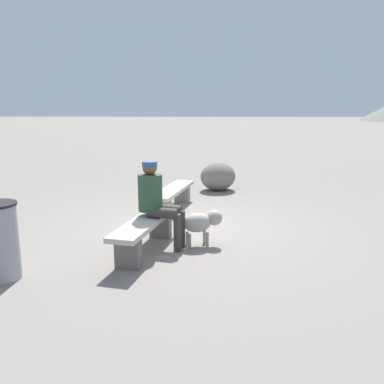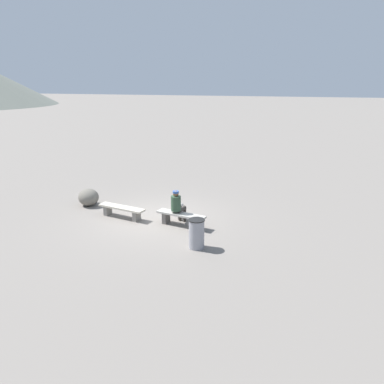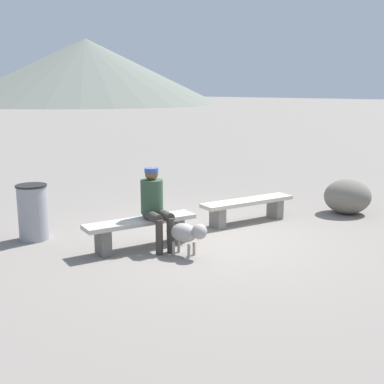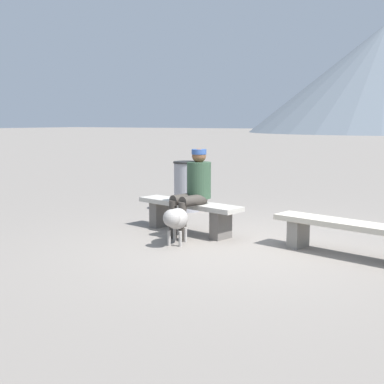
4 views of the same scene
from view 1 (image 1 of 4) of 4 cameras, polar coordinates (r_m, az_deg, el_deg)
name	(u,v)px [view 1 (image 1 of 4)]	position (r m, az deg, el deg)	size (l,w,h in m)	color
ground	(183,229)	(6.59, -1.35, -5.45)	(210.00, 210.00, 0.06)	gray
bench_left	(173,194)	(7.71, -2.80, -0.34)	(1.90, 0.74, 0.43)	gray
bench_right	(146,229)	(5.47, -6.75, -5.37)	(1.82, 0.72, 0.46)	#605B56
seated_person	(156,198)	(5.52, -5.22, -0.87)	(0.43, 0.67, 1.25)	#2D4733
dog	(202,222)	(5.65, 1.42, -4.39)	(0.39, 0.66, 0.51)	gray
boulder	(218,176)	(9.56, 3.82, 2.28)	(0.91, 0.80, 0.68)	#6B665B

